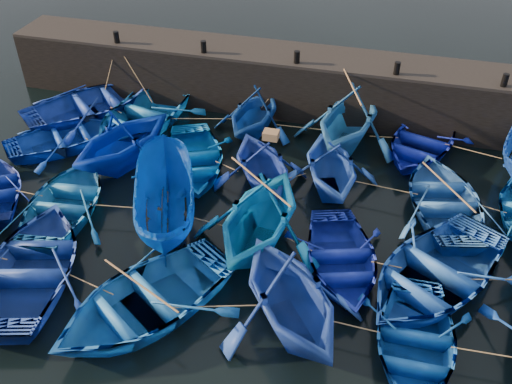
# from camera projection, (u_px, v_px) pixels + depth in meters

# --- Properties ---
(ground) EXTENTS (120.00, 120.00, 0.00)m
(ground) POSITION_uv_depth(u_px,v_px,m) (229.00, 271.00, 17.47)
(ground) COLOR black
(ground) RESTS_ON ground
(quay_wall) EXTENTS (26.00, 2.50, 2.50)m
(quay_wall) POSITION_uv_depth(u_px,v_px,m) (299.00, 84.00, 24.77)
(quay_wall) COLOR black
(quay_wall) RESTS_ON ground
(quay_top) EXTENTS (26.00, 2.50, 0.12)m
(quay_top) POSITION_uv_depth(u_px,v_px,m) (301.00, 55.00, 23.97)
(quay_top) COLOR black
(quay_top) RESTS_ON quay_wall
(bollard_0) EXTENTS (0.24, 0.24, 0.50)m
(bollard_0) POSITION_uv_depth(u_px,v_px,m) (116.00, 37.00, 24.74)
(bollard_0) COLOR black
(bollard_0) RESTS_ON quay_top
(bollard_1) EXTENTS (0.24, 0.24, 0.50)m
(bollard_1) POSITION_uv_depth(u_px,v_px,m) (204.00, 47.00, 23.92)
(bollard_1) COLOR black
(bollard_1) RESTS_ON quay_top
(bollard_2) EXTENTS (0.24, 0.24, 0.50)m
(bollard_2) POSITION_uv_depth(u_px,v_px,m) (297.00, 57.00, 23.09)
(bollard_2) COLOR black
(bollard_2) RESTS_ON quay_top
(bollard_3) EXTENTS (0.24, 0.24, 0.50)m
(bollard_3) POSITION_uv_depth(u_px,v_px,m) (397.00, 68.00, 22.27)
(bollard_3) COLOR black
(bollard_3) RESTS_ON quay_top
(bollard_4) EXTENTS (0.24, 0.24, 0.50)m
(bollard_4) POSITION_uv_depth(u_px,v_px,m) (505.00, 80.00, 21.45)
(bollard_4) COLOR black
(bollard_4) RESTS_ON quay_top
(boat_0) EXTENTS (6.91, 7.08, 1.20)m
(boat_0) POSITION_uv_depth(u_px,v_px,m) (92.00, 104.00, 24.69)
(boat_0) COLOR navy
(boat_0) RESTS_ON ground
(boat_1) EXTENTS (5.21, 6.48, 1.19)m
(boat_1) POSITION_uv_depth(u_px,v_px,m) (141.00, 115.00, 23.92)
(boat_1) COLOR #115BA5
(boat_1) RESTS_ON ground
(boat_2) EXTENTS (3.88, 4.34, 2.06)m
(boat_2) POSITION_uv_depth(u_px,v_px,m) (254.00, 111.00, 23.27)
(boat_2) COLOR navy
(boat_2) RESTS_ON ground
(boat_3) EXTENTS (5.10, 5.63, 2.58)m
(boat_3) POSITION_uv_depth(u_px,v_px,m) (349.00, 117.00, 22.40)
(boat_3) COLOR #2262A2
(boat_3) RESTS_ON ground
(boat_4) EXTENTS (4.73, 5.64, 1.00)m
(boat_4) POSITION_uv_depth(u_px,v_px,m) (421.00, 142.00, 22.41)
(boat_4) COLOR #0E1B9C
(boat_4) RESTS_ON ground
(boat_6) EXTENTS (5.62, 5.60, 0.96)m
(boat_6) POSITION_uv_depth(u_px,v_px,m) (66.00, 137.00, 22.76)
(boat_6) COLOR #0D38A5
(boat_6) RESTS_ON ground
(boat_7) EXTENTS (5.45, 5.78, 2.42)m
(boat_7) POSITION_uv_depth(u_px,v_px,m) (123.00, 138.00, 21.29)
(boat_7) COLOR #00229C
(boat_7) RESTS_ON ground
(boat_8) EXTENTS (5.08, 5.77, 0.99)m
(boat_8) POSITION_uv_depth(u_px,v_px,m) (193.00, 159.00, 21.47)
(boat_8) COLOR blue
(boat_8) RESTS_ON ground
(boat_9) EXTENTS (5.15, 5.33, 2.15)m
(boat_9) POSITION_uv_depth(u_px,v_px,m) (262.00, 163.00, 20.22)
(boat_9) COLOR #1B3799
(boat_9) RESTS_ON ground
(boat_10) EXTENTS (4.80, 5.14, 2.20)m
(boat_10) POSITION_uv_depth(u_px,v_px,m) (331.00, 165.00, 20.10)
(boat_10) COLOR blue
(boat_10) RESTS_ON ground
(boat_11) EXTENTS (4.74, 5.79, 1.05)m
(boat_11) POSITION_uv_depth(u_px,v_px,m) (445.00, 199.00, 19.47)
(boat_11) COLOR #2358A4
(boat_11) RESTS_ON ground
(boat_14) EXTENTS (4.08, 5.29, 1.01)m
(boat_14) POSITION_uv_depth(u_px,v_px,m) (66.00, 201.00, 19.41)
(boat_14) COLOR #1863A2
(boat_14) RESTS_ON ground
(boat_15) EXTENTS (3.80, 5.65, 2.05)m
(boat_15) POSITION_uv_depth(u_px,v_px,m) (164.00, 201.00, 18.57)
(boat_15) COLOR #003894
(boat_15) RESTS_ON ground
(boat_16) EXTENTS (4.79, 5.38, 2.57)m
(boat_16) POSITION_uv_depth(u_px,v_px,m) (260.00, 215.00, 17.60)
(boat_16) COLOR blue
(boat_16) RESTS_ON ground
(boat_17) EXTENTS (4.40, 5.22, 0.92)m
(boat_17) POSITION_uv_depth(u_px,v_px,m) (341.00, 258.00, 17.26)
(boat_17) COLOR #1324A1
(boat_17) RESTS_ON ground
(boat_18) EXTENTS (6.50, 7.07, 1.20)m
(boat_18) POSITION_uv_depth(u_px,v_px,m) (434.00, 272.00, 16.60)
(boat_18) COLOR #194BAF
(boat_18) RESTS_ON ground
(boat_21) EXTENTS (5.26, 6.33, 1.13)m
(boat_21) POSITION_uv_depth(u_px,v_px,m) (34.00, 265.00, 16.89)
(boat_21) COLOR navy
(boat_21) RESTS_ON ground
(boat_22) EXTENTS (6.39, 6.85, 1.16)m
(boat_22) POSITION_uv_depth(u_px,v_px,m) (143.00, 300.00, 15.78)
(boat_22) COLOR blue
(boat_22) RESTS_ON ground
(boat_23) EXTENTS (6.10, 6.22, 2.48)m
(boat_23) POSITION_uv_depth(u_px,v_px,m) (290.00, 295.00, 15.06)
(boat_23) COLOR #1D40A0
(boat_23) RESTS_ON ground
(boat_24) EXTENTS (3.28, 4.51, 0.92)m
(boat_24) POSITION_uv_depth(u_px,v_px,m) (415.00, 342.00, 14.79)
(boat_24) COLOR #0E499E
(boat_24) RESTS_ON ground
(wooden_crate) EXTENTS (0.53, 0.43, 0.29)m
(wooden_crate) POSITION_uv_depth(u_px,v_px,m) (271.00, 135.00, 19.42)
(wooden_crate) COLOR olive
(wooden_crate) RESTS_ON boat_9
(mooring_ropes) EXTENTS (17.86, 11.77, 2.10)m
(mooring_ropes) POSITION_uv_depth(u_px,v_px,m) (273.00, 162.00, 20.63)
(mooring_ropes) COLOR tan
(mooring_ropes) RESTS_ON ground
(loose_oars) EXTENTS (10.33, 12.41, 1.59)m
(loose_oars) POSITION_uv_depth(u_px,v_px,m) (311.00, 176.00, 18.23)
(loose_oars) COLOR #99724C
(loose_oars) RESTS_ON ground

